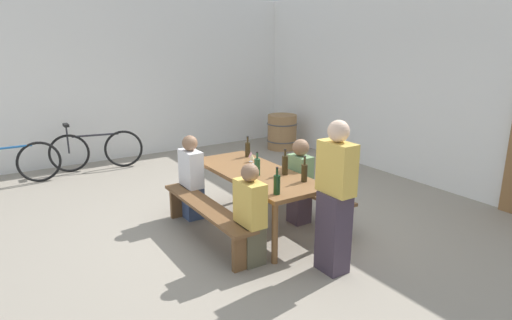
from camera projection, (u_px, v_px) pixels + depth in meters
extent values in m
plane|color=gray|center=(256.00, 226.00, 5.68)|extent=(24.00, 24.00, 0.00)
cube|color=white|center=(433.00, 87.00, 7.02)|extent=(14.00, 0.20, 3.20)
cube|color=white|center=(138.00, 77.00, 8.82)|extent=(0.20, 7.21, 3.20)
cube|color=brown|center=(256.00, 173.00, 5.48)|extent=(1.99, 0.82, 0.05)
cylinder|color=brown|center=(200.00, 186.00, 6.14)|extent=(0.07, 0.07, 0.70)
cylinder|color=brown|center=(275.00, 233.00, 4.66)|extent=(0.07, 0.07, 0.70)
cylinder|color=brown|center=(243.00, 178.00, 6.50)|extent=(0.07, 0.07, 0.70)
cylinder|color=brown|center=(324.00, 219.00, 5.02)|extent=(0.07, 0.07, 0.70)
cube|color=brown|center=(206.00, 207.00, 5.19)|extent=(1.89, 0.30, 0.04)
cube|color=brown|center=(179.00, 203.00, 5.93)|extent=(0.06, 0.24, 0.41)
cube|color=brown|center=(243.00, 252.00, 4.57)|extent=(0.06, 0.24, 0.41)
cube|color=brown|center=(300.00, 186.00, 5.93)|extent=(1.89, 0.30, 0.04)
cube|color=brown|center=(265.00, 184.00, 6.67)|extent=(0.06, 0.24, 0.41)
cube|color=brown|center=(342.00, 222.00, 5.31)|extent=(0.06, 0.24, 0.41)
cylinder|color=#234C2D|center=(257.00, 167.00, 5.29)|extent=(0.07, 0.07, 0.21)
cylinder|color=#234C2D|center=(257.00, 156.00, 5.26)|extent=(0.03, 0.03, 0.08)
cylinder|color=black|center=(257.00, 152.00, 5.24)|extent=(0.03, 0.03, 0.01)
cylinder|color=#332814|center=(248.00, 150.00, 6.13)|extent=(0.07, 0.07, 0.20)
cylinder|color=#332814|center=(248.00, 140.00, 6.09)|extent=(0.03, 0.03, 0.08)
cylinder|color=black|center=(248.00, 137.00, 6.08)|extent=(0.03, 0.03, 0.01)
cylinder|color=#143319|center=(277.00, 185.00, 4.65)|extent=(0.07, 0.07, 0.21)
cylinder|color=#143319|center=(277.00, 172.00, 4.61)|extent=(0.03, 0.03, 0.08)
cylinder|color=black|center=(277.00, 168.00, 4.60)|extent=(0.03, 0.03, 0.01)
cylinder|color=#332814|center=(304.00, 173.00, 5.06)|extent=(0.07, 0.07, 0.21)
cylinder|color=#332814|center=(305.00, 161.00, 5.02)|extent=(0.03, 0.03, 0.09)
cylinder|color=black|center=(305.00, 157.00, 5.01)|extent=(0.03, 0.03, 0.01)
cylinder|color=#332814|center=(285.00, 165.00, 5.32)|extent=(0.07, 0.07, 0.24)
cylinder|color=#332814|center=(285.00, 153.00, 5.28)|extent=(0.03, 0.03, 0.07)
cylinder|color=black|center=(285.00, 150.00, 5.26)|extent=(0.03, 0.03, 0.01)
cylinder|color=silver|center=(252.00, 164.00, 5.77)|extent=(0.06, 0.06, 0.01)
cylinder|color=silver|center=(252.00, 162.00, 5.76)|extent=(0.01, 0.01, 0.07)
cone|color=beige|center=(252.00, 156.00, 5.75)|extent=(0.07, 0.07, 0.07)
cylinder|color=silver|center=(251.00, 162.00, 5.90)|extent=(0.06, 0.06, 0.01)
cylinder|color=silver|center=(251.00, 159.00, 5.89)|extent=(0.01, 0.01, 0.06)
cone|color=#D18C93|center=(251.00, 154.00, 5.87)|extent=(0.07, 0.07, 0.08)
cube|color=#394A70|center=(192.00, 201.00, 5.92)|extent=(0.29, 0.24, 0.45)
cube|color=silver|center=(191.00, 168.00, 5.79)|extent=(0.39, 0.20, 0.49)
sphere|color=#846047|center=(190.00, 143.00, 5.70)|extent=(0.21, 0.21, 0.21)
cube|color=brown|center=(250.00, 243.00, 4.72)|extent=(0.29, 0.24, 0.45)
cube|color=gold|center=(250.00, 203.00, 4.59)|extent=(0.38, 0.20, 0.48)
sphere|color=#846047|center=(250.00, 173.00, 4.50)|extent=(0.19, 0.19, 0.19)
cube|color=#4D3B47|center=(299.00, 206.00, 5.75)|extent=(0.24, 0.24, 0.45)
cube|color=#729966|center=(300.00, 173.00, 5.63)|extent=(0.32, 0.20, 0.47)
sphere|color=#846047|center=(301.00, 147.00, 5.54)|extent=(0.22, 0.22, 0.22)
cube|color=#3F3341|center=(333.00, 232.00, 4.50)|extent=(0.30, 0.24, 0.86)
cube|color=gold|center=(337.00, 168.00, 4.31)|extent=(0.40, 0.20, 0.53)
sphere|color=beige|center=(339.00, 131.00, 4.21)|extent=(0.22, 0.22, 0.22)
cylinder|color=#9E7247|center=(282.00, 132.00, 9.58)|extent=(0.64, 0.64, 0.75)
torus|color=#4C4C51|center=(282.00, 123.00, 9.53)|extent=(0.67, 0.67, 0.02)
torus|color=#4C4C51|center=(282.00, 140.00, 9.63)|extent=(0.67, 0.67, 0.02)
torus|color=black|center=(124.00, 149.00, 8.22)|extent=(0.19, 0.70, 0.70)
torus|color=black|center=(69.00, 153.00, 7.89)|extent=(0.19, 0.70, 0.70)
cylinder|color=#26262B|center=(95.00, 135.00, 7.97)|extent=(0.20, 0.80, 0.04)
cylinder|color=#26262B|center=(68.00, 140.00, 7.82)|extent=(0.03, 0.03, 0.50)
cube|color=black|center=(66.00, 125.00, 7.75)|extent=(0.20, 0.08, 0.05)
torus|color=black|center=(39.00, 162.00, 7.35)|extent=(0.06, 0.70, 0.70)
cylinder|color=#1E5999|center=(3.00, 148.00, 7.02)|extent=(0.06, 0.84, 0.04)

